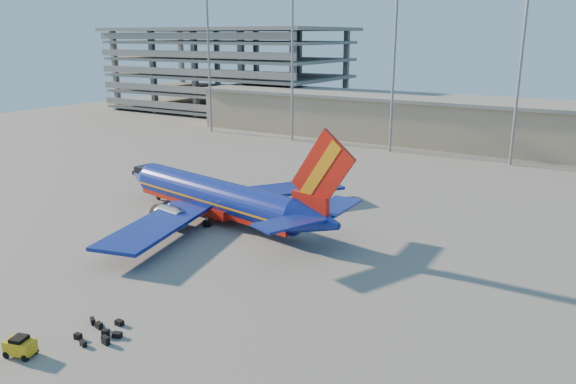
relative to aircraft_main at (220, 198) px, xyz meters
The scene contains 7 objects.
ground 6.83m from the aircraft_main, ahead, with size 220.00×220.00×0.00m, color slate.
terminal_building 59.73m from the aircraft_main, 74.13° to the left, with size 122.00×16.00×8.50m.
parking_garage 92.64m from the aircraft_main, 127.15° to the left, with size 62.00×32.00×21.40m.
light_mast_row 49.17m from the aircraft_main, 76.00° to the left, with size 101.60×1.60×28.65m.
aircraft_main is the anchor object (origin of this frame).
baggage_tug 28.76m from the aircraft_main, 77.47° to the right, with size 2.08×1.59×1.32m.
luggage_pile 25.15m from the aircraft_main, 70.14° to the right, with size 3.59×3.56×0.54m.
Camera 1 is at (30.82, -45.14, 19.55)m, focal length 35.00 mm.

